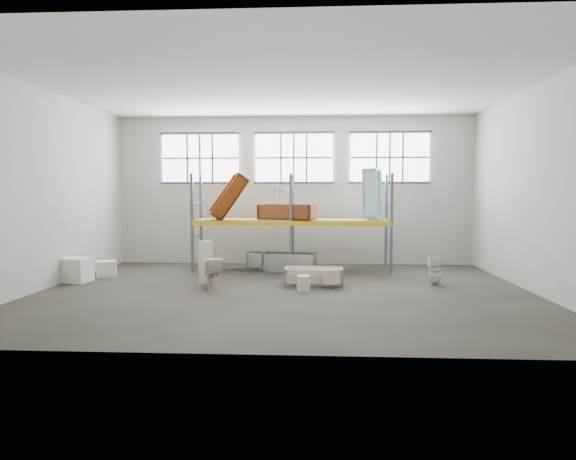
# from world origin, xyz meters

# --- Properties ---
(floor) EXTENTS (12.00, 10.00, 0.10)m
(floor) POSITION_xyz_m (0.00, 0.00, -0.05)
(floor) COLOR #433E39
(floor) RESTS_ON ground
(ceiling) EXTENTS (12.00, 10.00, 0.10)m
(ceiling) POSITION_xyz_m (0.00, 0.00, 5.05)
(ceiling) COLOR silver
(ceiling) RESTS_ON ground
(wall_back) EXTENTS (12.00, 0.10, 5.00)m
(wall_back) POSITION_xyz_m (0.00, 5.05, 2.50)
(wall_back) COLOR #A8A69C
(wall_back) RESTS_ON ground
(wall_front) EXTENTS (12.00, 0.10, 5.00)m
(wall_front) POSITION_xyz_m (0.00, -5.05, 2.50)
(wall_front) COLOR #B7B5AA
(wall_front) RESTS_ON ground
(wall_left) EXTENTS (0.10, 10.00, 5.00)m
(wall_left) POSITION_xyz_m (-6.05, 0.00, 2.50)
(wall_left) COLOR #B3B0A5
(wall_left) RESTS_ON ground
(wall_right) EXTENTS (0.10, 10.00, 5.00)m
(wall_right) POSITION_xyz_m (6.05, 0.00, 2.50)
(wall_right) COLOR #9F9D94
(wall_right) RESTS_ON ground
(window_left) EXTENTS (2.60, 0.04, 1.60)m
(window_left) POSITION_xyz_m (-3.20, 4.94, 3.60)
(window_left) COLOR white
(window_left) RESTS_ON wall_back
(window_mid) EXTENTS (2.60, 0.04, 1.60)m
(window_mid) POSITION_xyz_m (0.00, 4.94, 3.60)
(window_mid) COLOR white
(window_mid) RESTS_ON wall_back
(window_right) EXTENTS (2.60, 0.04, 1.60)m
(window_right) POSITION_xyz_m (3.20, 4.94, 3.60)
(window_right) COLOR white
(window_right) RESTS_ON wall_back
(rack_upright_la) EXTENTS (0.08, 0.08, 3.00)m
(rack_upright_la) POSITION_xyz_m (-3.00, 2.90, 1.50)
(rack_upright_la) COLOR slate
(rack_upright_la) RESTS_ON floor
(rack_upright_lb) EXTENTS (0.08, 0.08, 3.00)m
(rack_upright_lb) POSITION_xyz_m (-3.00, 4.10, 1.50)
(rack_upright_lb) COLOR slate
(rack_upright_lb) RESTS_ON floor
(rack_upright_ma) EXTENTS (0.08, 0.08, 3.00)m
(rack_upright_ma) POSITION_xyz_m (0.00, 2.90, 1.50)
(rack_upright_ma) COLOR slate
(rack_upright_ma) RESTS_ON floor
(rack_upright_mb) EXTENTS (0.08, 0.08, 3.00)m
(rack_upright_mb) POSITION_xyz_m (0.00, 4.10, 1.50)
(rack_upright_mb) COLOR slate
(rack_upright_mb) RESTS_ON floor
(rack_upright_ra) EXTENTS (0.08, 0.08, 3.00)m
(rack_upright_ra) POSITION_xyz_m (3.00, 2.90, 1.50)
(rack_upright_ra) COLOR slate
(rack_upright_ra) RESTS_ON floor
(rack_upright_rb) EXTENTS (0.08, 0.08, 3.00)m
(rack_upright_rb) POSITION_xyz_m (3.00, 4.10, 1.50)
(rack_upright_rb) COLOR slate
(rack_upright_rb) RESTS_ON floor
(rack_beam_front) EXTENTS (6.00, 0.10, 0.14)m
(rack_beam_front) POSITION_xyz_m (0.00, 2.90, 1.50)
(rack_beam_front) COLOR yellow
(rack_beam_front) RESTS_ON floor
(rack_beam_back) EXTENTS (6.00, 0.10, 0.14)m
(rack_beam_back) POSITION_xyz_m (0.00, 4.10, 1.50)
(rack_beam_back) COLOR yellow
(rack_beam_back) RESTS_ON floor
(shelf_deck) EXTENTS (5.90, 1.10, 0.03)m
(shelf_deck) POSITION_xyz_m (0.00, 3.50, 1.58)
(shelf_deck) COLOR gray
(shelf_deck) RESTS_ON floor
(wet_patch) EXTENTS (1.80, 1.80, 0.00)m
(wet_patch) POSITION_xyz_m (0.00, 2.70, 0.00)
(wet_patch) COLOR black
(wet_patch) RESTS_ON floor
(bathtub_beige) EXTENTS (1.51, 0.72, 0.44)m
(bathtub_beige) POSITION_xyz_m (0.71, 0.91, 0.22)
(bathtub_beige) COLOR beige
(bathtub_beige) RESTS_ON floor
(cistern_spare) EXTENTS (0.43, 0.32, 0.37)m
(cistern_spare) POSITION_xyz_m (1.16, 0.48, 0.28)
(cistern_spare) COLOR beige
(cistern_spare) RESTS_ON bathtub_beige
(sink_in_tub) EXTENTS (0.58, 0.58, 0.17)m
(sink_in_tub) POSITION_xyz_m (0.47, 0.72, 0.16)
(sink_in_tub) COLOR beige
(sink_in_tub) RESTS_ON bathtub_beige
(toilet_beige) EXTENTS (0.69, 0.89, 0.80)m
(toilet_beige) POSITION_xyz_m (-1.84, 0.23, 0.40)
(toilet_beige) COLOR white
(toilet_beige) RESTS_ON floor
(cistern_tall) EXTENTS (0.42, 0.35, 1.13)m
(cistern_tall) POSITION_xyz_m (-2.18, 1.03, 0.57)
(cistern_tall) COLOR #F4DDCD
(cistern_tall) RESTS_ON floor
(toilet_white) EXTENTS (0.39, 0.38, 0.77)m
(toilet_white) POSITION_xyz_m (3.90, 1.13, 0.38)
(toilet_white) COLOR white
(toilet_white) RESTS_ON floor
(steel_tub_left) EXTENTS (1.43, 0.69, 0.52)m
(steel_tub_left) POSITION_xyz_m (-0.73, 3.81, 0.26)
(steel_tub_left) COLOR #B0B3B7
(steel_tub_left) RESTS_ON floor
(steel_tub_right) EXTENTS (1.66, 0.86, 0.59)m
(steel_tub_right) POSITION_xyz_m (-0.04, 3.09, 0.29)
(steel_tub_right) COLOR #A0A3A6
(steel_tub_right) RESTS_ON floor
(rust_tub_flat) EXTENTS (1.83, 1.18, 0.48)m
(rust_tub_flat) POSITION_xyz_m (-0.14, 3.40, 1.82)
(rust_tub_flat) COLOR brown
(rust_tub_flat) RESTS_ON shelf_deck
(rust_tub_tilted) EXTENTS (1.38, 1.07, 1.48)m
(rust_tub_tilted) POSITION_xyz_m (-1.95, 3.27, 2.29)
(rust_tub_tilted) COLOR #7E4307
(rust_tub_tilted) RESTS_ON shelf_deck
(sink_on_shelf) EXTENTS (0.73, 0.65, 0.54)m
(sink_on_shelf) POSITION_xyz_m (-0.37, 3.35, 2.09)
(sink_on_shelf) COLOR white
(sink_on_shelf) RESTS_ON rust_tub_flat
(blue_tub_upright) EXTENTS (0.70, 0.83, 1.52)m
(blue_tub_upright) POSITION_xyz_m (2.49, 3.55, 2.40)
(blue_tub_upright) COLOR #A0DCEB
(blue_tub_upright) RESTS_ON shelf_deck
(bucket) EXTENTS (0.40, 0.40, 0.38)m
(bucket) POSITION_xyz_m (0.46, 0.06, 0.19)
(bucket) COLOR silver
(bucket) RESTS_ON floor
(carton_near) EXTENTS (0.85, 0.75, 0.66)m
(carton_near) POSITION_xyz_m (-5.76, 0.99, 0.33)
(carton_near) COLOR silver
(carton_near) RESTS_ON floor
(carton_far) EXTENTS (0.69, 0.69, 0.45)m
(carton_far) POSITION_xyz_m (-5.29, 1.96, 0.22)
(carton_far) COLOR white
(carton_far) RESTS_ON floor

